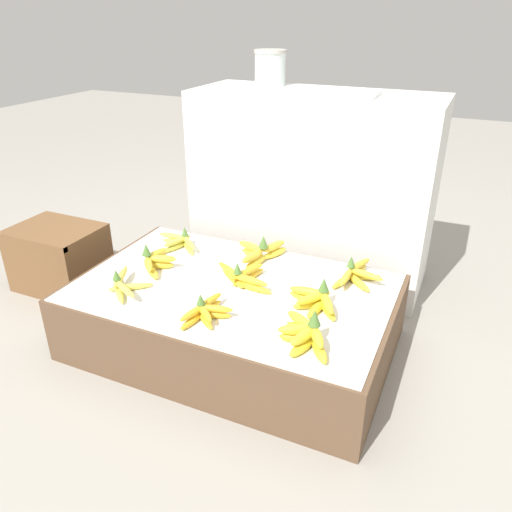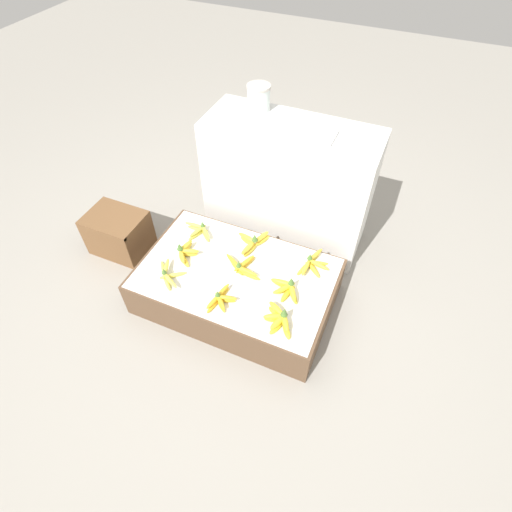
{
  "view_description": "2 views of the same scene",
  "coord_description": "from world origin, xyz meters",
  "px_view_note": "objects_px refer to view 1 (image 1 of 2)",
  "views": [
    {
      "loc": [
        0.71,
        -1.38,
        1.15
      ],
      "look_at": [
        0.07,
        0.04,
        0.37
      ],
      "focal_mm": 35.0,
      "sensor_mm": 36.0,
      "label": 1
    },
    {
      "loc": [
        0.69,
        -1.3,
        2.04
      ],
      "look_at": [
        0.08,
        0.11,
        0.32
      ],
      "focal_mm": 28.0,
      "sensor_mm": 36.0,
      "label": 2
    }
  ],
  "objects_px": {
    "banana_bunch_back_midright": "(355,275)",
    "banana_bunch_middle_midleft": "(243,277)",
    "foam_tray_white": "(352,93)",
    "banana_bunch_front_left": "(122,284)",
    "banana_bunch_middle_midright": "(317,300)",
    "glass_jar": "(270,67)",
    "banana_bunch_front_midright": "(305,334)",
    "banana_bunch_back_left": "(180,242)",
    "banana_bunch_front_midleft": "(205,311)",
    "banana_bunch_back_midleft": "(261,252)",
    "wooden_crate": "(59,257)",
    "banana_bunch_middle_left": "(155,261)"
  },
  "relations": [
    {
      "from": "banana_bunch_middle_left",
      "to": "banana_bunch_middle_midleft",
      "type": "xyz_separation_m",
      "value": [
        0.35,
        0.04,
        -0.01
      ]
    },
    {
      "from": "banana_bunch_middle_midright",
      "to": "glass_jar",
      "type": "relative_size",
      "value": 1.37
    },
    {
      "from": "wooden_crate",
      "to": "banana_bunch_front_left",
      "type": "height_order",
      "value": "banana_bunch_front_left"
    },
    {
      "from": "banana_bunch_back_midleft",
      "to": "banana_bunch_back_midright",
      "type": "relative_size",
      "value": 1.01
    },
    {
      "from": "wooden_crate",
      "to": "banana_bunch_front_left",
      "type": "xyz_separation_m",
      "value": [
        0.57,
        -0.27,
        0.13
      ]
    },
    {
      "from": "foam_tray_white",
      "to": "banana_bunch_front_left",
      "type": "bearing_deg",
      "value": -124.31
    },
    {
      "from": "banana_bunch_middle_left",
      "to": "banana_bunch_middle_midleft",
      "type": "relative_size",
      "value": 0.76
    },
    {
      "from": "banana_bunch_back_midright",
      "to": "banana_bunch_back_left",
      "type": "bearing_deg",
      "value": -178.46
    },
    {
      "from": "banana_bunch_front_left",
      "to": "banana_bunch_back_midleft",
      "type": "distance_m",
      "value": 0.55
    },
    {
      "from": "banana_bunch_front_left",
      "to": "banana_bunch_back_midright",
      "type": "relative_size",
      "value": 0.86
    },
    {
      "from": "wooden_crate",
      "to": "banana_bunch_middle_left",
      "type": "distance_m",
      "value": 0.61
    },
    {
      "from": "banana_bunch_front_midleft",
      "to": "banana_bunch_back_midleft",
      "type": "distance_m",
      "value": 0.45
    },
    {
      "from": "banana_bunch_front_midright",
      "to": "glass_jar",
      "type": "height_order",
      "value": "glass_jar"
    },
    {
      "from": "banana_bunch_front_midleft",
      "to": "banana_bunch_middle_midleft",
      "type": "bearing_deg",
      "value": 87.5
    },
    {
      "from": "banana_bunch_front_midright",
      "to": "banana_bunch_middle_left",
      "type": "height_order",
      "value": "banana_bunch_front_midright"
    },
    {
      "from": "banana_bunch_middle_midleft",
      "to": "banana_bunch_middle_midright",
      "type": "height_order",
      "value": "banana_bunch_middle_midright"
    },
    {
      "from": "banana_bunch_back_midleft",
      "to": "glass_jar",
      "type": "relative_size",
      "value": 1.66
    },
    {
      "from": "banana_bunch_middle_midleft",
      "to": "glass_jar",
      "type": "bearing_deg",
      "value": 106.1
    },
    {
      "from": "banana_bunch_middle_midleft",
      "to": "banana_bunch_back_left",
      "type": "xyz_separation_m",
      "value": [
        -0.37,
        0.17,
        -0.0
      ]
    },
    {
      "from": "foam_tray_white",
      "to": "banana_bunch_front_midright",
      "type": "bearing_deg",
      "value": -81.21
    },
    {
      "from": "banana_bunch_front_midleft",
      "to": "banana_bunch_middle_left",
      "type": "height_order",
      "value": "banana_bunch_middle_left"
    },
    {
      "from": "banana_bunch_middle_midleft",
      "to": "banana_bunch_back_left",
      "type": "distance_m",
      "value": 0.4
    },
    {
      "from": "banana_bunch_front_midleft",
      "to": "banana_bunch_back_midright",
      "type": "bearing_deg",
      "value": 49.38
    },
    {
      "from": "banana_bunch_back_midright",
      "to": "banana_bunch_middle_midleft",
      "type": "bearing_deg",
      "value": -152.94
    },
    {
      "from": "banana_bunch_front_left",
      "to": "foam_tray_white",
      "type": "distance_m",
      "value": 1.14
    },
    {
      "from": "wooden_crate",
      "to": "glass_jar",
      "type": "relative_size",
      "value": 2.52
    },
    {
      "from": "banana_bunch_back_left",
      "to": "banana_bunch_middle_midleft",
      "type": "bearing_deg",
      "value": -24.49
    },
    {
      "from": "banana_bunch_front_midright",
      "to": "banana_bunch_front_midleft",
      "type": "bearing_deg",
      "value": 179.89
    },
    {
      "from": "banana_bunch_middle_left",
      "to": "glass_jar",
      "type": "bearing_deg",
      "value": 79.91
    },
    {
      "from": "banana_bunch_back_left",
      "to": "banana_bunch_front_midright",
      "type": "bearing_deg",
      "value": -31.2
    },
    {
      "from": "wooden_crate",
      "to": "banana_bunch_middle_left",
      "type": "xyz_separation_m",
      "value": [
        0.59,
        -0.08,
        0.14
      ]
    },
    {
      "from": "banana_bunch_back_left",
      "to": "glass_jar",
      "type": "bearing_deg",
      "value": 75.06
    },
    {
      "from": "banana_bunch_front_midright",
      "to": "foam_tray_white",
      "type": "distance_m",
      "value": 1.03
    },
    {
      "from": "banana_bunch_back_left",
      "to": "banana_bunch_back_midright",
      "type": "height_order",
      "value": "banana_bunch_back_midright"
    },
    {
      "from": "wooden_crate",
      "to": "banana_bunch_front_midright",
      "type": "bearing_deg",
      "value": -13.32
    },
    {
      "from": "banana_bunch_back_midleft",
      "to": "glass_jar",
      "type": "bearing_deg",
      "value": 110.05
    },
    {
      "from": "banana_bunch_middle_midright",
      "to": "banana_bunch_back_left",
      "type": "height_order",
      "value": "banana_bunch_middle_midright"
    },
    {
      "from": "banana_bunch_middle_midright",
      "to": "banana_bunch_back_midright",
      "type": "height_order",
      "value": "banana_bunch_middle_midright"
    },
    {
      "from": "banana_bunch_back_midleft",
      "to": "foam_tray_white",
      "type": "xyz_separation_m",
      "value": [
        0.21,
        0.4,
        0.56
      ]
    },
    {
      "from": "banana_bunch_back_midleft",
      "to": "banana_bunch_middle_midright",
      "type": "bearing_deg",
      "value": -38.61
    },
    {
      "from": "banana_bunch_middle_midright",
      "to": "banana_bunch_back_left",
      "type": "distance_m",
      "value": 0.7
    },
    {
      "from": "banana_bunch_back_midleft",
      "to": "banana_bunch_front_midright",
      "type": "bearing_deg",
      "value": -52.82
    },
    {
      "from": "banana_bunch_middle_left",
      "to": "foam_tray_white",
      "type": "distance_m",
      "value": 1.01
    },
    {
      "from": "banana_bunch_middle_left",
      "to": "foam_tray_white",
      "type": "height_order",
      "value": "foam_tray_white"
    },
    {
      "from": "banana_bunch_front_left",
      "to": "banana_bunch_front_midleft",
      "type": "distance_m",
      "value": 0.36
    },
    {
      "from": "banana_bunch_front_left",
      "to": "banana_bunch_back_midright",
      "type": "height_order",
      "value": "banana_bunch_back_midright"
    },
    {
      "from": "wooden_crate",
      "to": "foam_tray_white",
      "type": "relative_size",
      "value": 1.82
    },
    {
      "from": "banana_bunch_middle_left",
      "to": "banana_bunch_back_midright",
      "type": "distance_m",
      "value": 0.75
    },
    {
      "from": "banana_bunch_back_midright",
      "to": "banana_bunch_back_midleft",
      "type": "bearing_deg",
      "value": 178.11
    },
    {
      "from": "banana_bunch_back_left",
      "to": "banana_bunch_back_midleft",
      "type": "distance_m",
      "value": 0.35
    }
  ]
}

